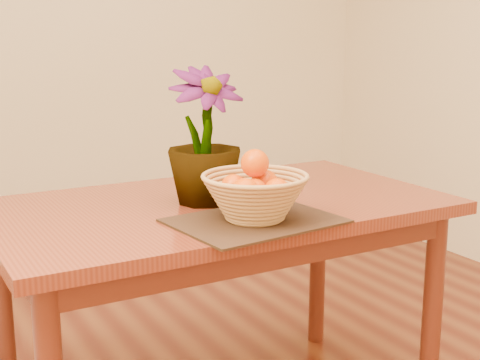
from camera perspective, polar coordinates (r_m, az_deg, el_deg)
wall_back at (r=3.86m, az=-15.70°, el=13.23°), size 4.00×0.02×2.70m
table at (r=2.11m, az=-1.77°, el=-4.10°), size 1.40×0.80×0.75m
placemat at (r=1.86m, az=1.28°, el=-3.50°), size 0.47×0.38×0.01m
wicker_basket at (r=1.84m, az=1.29°, el=-1.61°), size 0.30×0.30×0.12m
orange_pile at (r=1.84m, az=1.29°, el=-0.32°), size 0.19×0.18×0.14m
potted_plant at (r=2.03m, az=-3.06°, el=3.79°), size 0.24×0.24×0.42m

